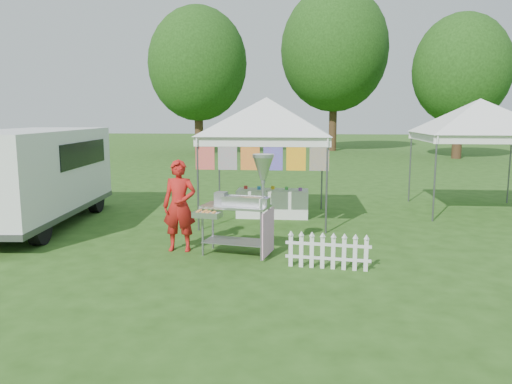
# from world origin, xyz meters

# --- Properties ---
(ground) EXTENTS (120.00, 120.00, 0.00)m
(ground) POSITION_xyz_m (0.00, 0.00, 0.00)
(ground) COLOR #274B15
(ground) RESTS_ON ground
(canopy_main) EXTENTS (4.24, 4.24, 3.45)m
(canopy_main) POSITION_xyz_m (0.00, 3.49, 2.99)
(canopy_main) COLOR #59595E
(canopy_main) RESTS_ON ground
(canopy_right) EXTENTS (4.24, 4.24, 3.45)m
(canopy_right) POSITION_xyz_m (5.50, 5.00, 2.99)
(canopy_right) COLOR #59595E
(canopy_right) RESTS_ON ground
(tree_left) EXTENTS (6.40, 6.40, 9.53)m
(tree_left) POSITION_xyz_m (-6.00, 24.00, 5.83)
(tree_left) COLOR #3B2015
(tree_left) RESTS_ON ground
(tree_mid) EXTENTS (7.60, 7.60, 11.52)m
(tree_mid) POSITION_xyz_m (3.00, 28.00, 7.14)
(tree_mid) COLOR #3B2015
(tree_mid) RESTS_ON ground
(tree_right) EXTENTS (5.60, 5.60, 8.42)m
(tree_right) POSITION_xyz_m (10.00, 22.00, 5.18)
(tree_right) COLOR #3B2015
(tree_right) RESTS_ON ground
(donut_cart) EXTENTS (1.48, 0.91, 1.88)m
(donut_cart) POSITION_xyz_m (-0.13, 0.16, 1.11)
(donut_cart) COLOR gray
(donut_cart) RESTS_ON ground
(vendor) EXTENTS (0.64, 0.42, 1.74)m
(vendor) POSITION_xyz_m (-1.42, 0.39, 0.87)
(vendor) COLOR #B31A16
(vendor) RESTS_ON ground
(cargo_van) EXTENTS (2.57, 5.52, 2.23)m
(cargo_van) POSITION_xyz_m (-5.40, 2.30, 1.20)
(cargo_van) COLOR silver
(cargo_van) RESTS_ON ground
(picket_fence) EXTENTS (1.43, 0.21, 0.56)m
(picket_fence) POSITION_xyz_m (1.34, -0.52, 0.29)
(picket_fence) COLOR silver
(picket_fence) RESTS_ON ground
(display_table) EXTENTS (1.80, 0.70, 0.70)m
(display_table) POSITION_xyz_m (0.14, 3.76, 0.35)
(display_table) COLOR white
(display_table) RESTS_ON ground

